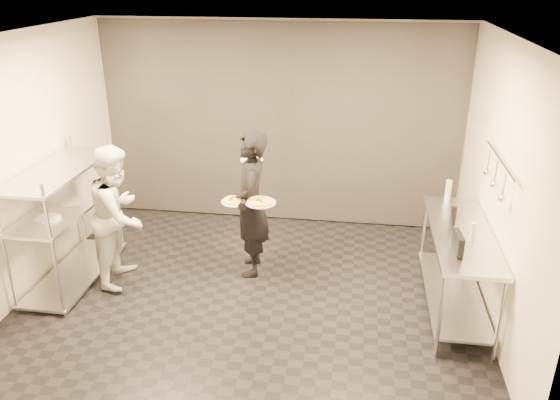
# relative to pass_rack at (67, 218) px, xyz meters

# --- Properties ---
(room_shell) EXTENTS (5.00, 4.00, 2.80)m
(room_shell) POSITION_rel_pass_rack_xyz_m (2.15, 1.18, 0.63)
(room_shell) COLOR black
(room_shell) RESTS_ON ground
(pass_rack) EXTENTS (0.60, 1.60, 1.50)m
(pass_rack) POSITION_rel_pass_rack_xyz_m (0.00, 0.00, 0.00)
(pass_rack) COLOR #B4B6BB
(pass_rack) RESTS_ON ground
(prep_counter) EXTENTS (0.60, 1.80, 0.92)m
(prep_counter) POSITION_rel_pass_rack_xyz_m (4.33, 0.00, -0.14)
(prep_counter) COLOR #B4B6BB
(prep_counter) RESTS_ON ground
(utensil_rail) EXTENTS (0.07, 1.20, 0.31)m
(utensil_rail) POSITION_rel_pass_rack_xyz_m (4.58, 0.00, 0.78)
(utensil_rail) COLOR #B4B6BB
(utensil_rail) RESTS_ON room_shell
(waiter) EXTENTS (0.51, 0.69, 1.74)m
(waiter) POSITION_rel_pass_rack_xyz_m (2.05, 0.46, 0.10)
(waiter) COLOR black
(waiter) RESTS_ON ground
(chef) EXTENTS (0.66, 0.82, 1.63)m
(chef) POSITION_rel_pass_rack_xyz_m (0.60, 0.07, 0.05)
(chef) COLOR silver
(chef) RESTS_ON ground
(pizza_plate_near) EXTENTS (0.32, 0.32, 0.05)m
(pizza_plate_near) POSITION_rel_pass_rack_xyz_m (1.92, 0.25, 0.23)
(pizza_plate_near) COLOR silver
(pizza_plate_near) RESTS_ON waiter
(pizza_plate_far) EXTENTS (0.34, 0.34, 0.05)m
(pizza_plate_far) POSITION_rel_pass_rack_xyz_m (2.21, 0.19, 0.26)
(pizza_plate_far) COLOR silver
(pizza_plate_far) RESTS_ON waiter
(salad_plate) EXTENTS (0.27, 0.27, 0.07)m
(salad_plate) POSITION_rel_pass_rack_xyz_m (2.01, 0.72, 0.58)
(salad_plate) COLOR silver
(salad_plate) RESTS_ON waiter
(pos_monitor) EXTENTS (0.07, 0.28, 0.20)m
(pos_monitor) POSITION_rel_pass_rack_xyz_m (4.21, -0.47, 0.25)
(pos_monitor) COLOR black
(pos_monitor) RESTS_ON prep_counter
(bottle_green) EXTENTS (0.07, 0.07, 0.24)m
(bottle_green) POSITION_rel_pass_rack_xyz_m (4.28, 0.80, 0.27)
(bottle_green) COLOR gray
(bottle_green) RESTS_ON prep_counter
(bottle_clear) EXTENTS (0.06, 0.06, 0.19)m
(bottle_clear) POSITION_rel_pass_rack_xyz_m (4.39, -0.19, 0.24)
(bottle_clear) COLOR gray
(bottle_clear) RESTS_ON prep_counter
(bottle_dark) EXTENTS (0.06, 0.06, 0.21)m
(bottle_dark) POSITION_rel_pass_rack_xyz_m (4.25, 0.13, 0.26)
(bottle_dark) COLOR black
(bottle_dark) RESTS_ON prep_counter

